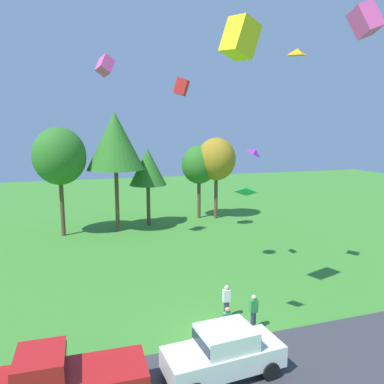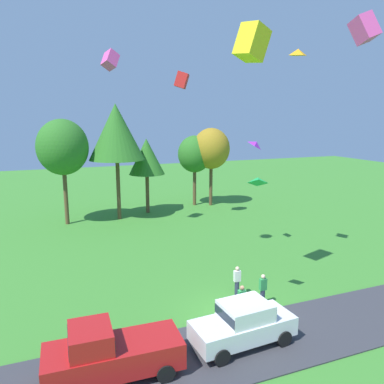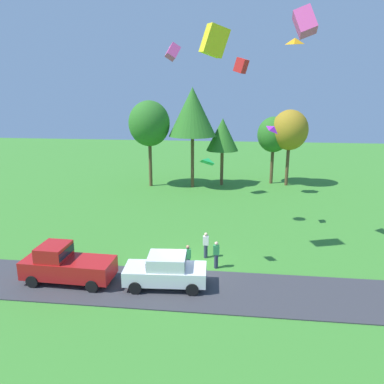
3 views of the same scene
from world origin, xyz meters
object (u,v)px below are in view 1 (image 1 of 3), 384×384
(car_sedan_mid_row, at_px, (224,350))
(tree_far_right, at_px, (59,157))
(kite_box_trailing_tail, at_px, (181,87))
(kite_box_high_right, at_px, (365,20))
(tree_right_of_center, at_px, (199,165))
(kite_box_topmost, at_px, (240,38))
(person_on_lawn, at_px, (226,302))
(kite_diamond_near_flag, at_px, (297,52))
(car_pickup_near_entrance, at_px, (62,382))
(kite_diamond_low_drifter, at_px, (246,189))
(tree_far_left, at_px, (148,167))
(kite_diamond_high_left, at_px, (256,152))
(person_watching_sky, at_px, (253,312))
(tree_left_of_center, at_px, (216,159))
(kite_box_over_trees, at_px, (105,65))
(tree_lone_near, at_px, (115,141))
(person_beside_suv, at_px, (227,326))

(car_sedan_mid_row, height_order, tree_far_right, tree_far_right)
(kite_box_trailing_tail, xyz_separation_m, kite_box_high_right, (2.78, -16.74, 0.87))
(tree_right_of_center, relative_size, kite_box_topmost, 4.99)
(person_on_lawn, xyz_separation_m, kite_diamond_near_flag, (5.04, 2.54, 12.38))
(car_sedan_mid_row, bearing_deg, car_pickup_near_entrance, -179.16)
(kite_diamond_low_drifter, height_order, kite_box_high_right, kite_box_high_right)
(person_on_lawn, height_order, tree_far_left, tree_far_left)
(kite_diamond_high_left, xyz_separation_m, kite_diamond_near_flag, (0.61, -3.28, 5.53))
(car_sedan_mid_row, relative_size, tree_far_left, 0.60)
(tree_far_right, distance_m, kite_diamond_low_drifter, 21.10)
(person_watching_sky, distance_m, tree_left_of_center, 23.28)
(tree_right_of_center, distance_m, kite_box_over_trees, 15.23)
(kite_diamond_high_left, bearing_deg, kite_diamond_near_flag, -79.49)
(person_on_lawn, relative_size, person_watching_sky, 1.00)
(kite_box_topmost, bearing_deg, kite_diamond_high_left, 55.93)
(tree_lone_near, bearing_deg, kite_diamond_low_drifter, -80.75)
(person_watching_sky, bearing_deg, kite_box_trailing_tail, 85.47)
(person_watching_sky, relative_size, kite_diamond_low_drifter, 2.14)
(person_watching_sky, xyz_separation_m, tree_far_left, (-0.54, 20.97, 4.81))
(kite_box_topmost, bearing_deg, tree_left_of_center, 70.72)
(person_beside_suv, xyz_separation_m, tree_right_of_center, (6.77, 23.09, 4.73))
(tree_lone_near, distance_m, kite_diamond_high_left, 14.36)
(person_watching_sky, relative_size, kite_box_topmost, 1.12)
(kite_diamond_high_left, bearing_deg, kite_box_topmost, -124.07)
(car_pickup_near_entrance, xyz_separation_m, car_sedan_mid_row, (5.65, 0.08, -0.07))
(person_beside_suv, xyz_separation_m, tree_lone_near, (-2.09, 20.24, 7.32))
(kite_diamond_near_flag, bearing_deg, kite_diamond_low_drifter, -140.80)
(car_sedan_mid_row, relative_size, tree_far_right, 0.48)
(tree_far_right, xyz_separation_m, kite_box_over_trees, (3.57, -5.30, 6.79))
(car_sedan_mid_row, bearing_deg, tree_far_left, 85.10)
(tree_far_left, distance_m, kite_box_trailing_tail, 9.01)
(person_beside_suv, bearing_deg, kite_box_high_right, -5.30)
(kite_diamond_near_flag, bearing_deg, tree_far_right, 129.23)
(person_beside_suv, bearing_deg, kite_diamond_near_flag, 38.21)
(person_on_lawn, relative_size, kite_box_topmost, 1.12)
(car_sedan_mid_row, xyz_separation_m, person_on_lawn, (1.83, 4.00, -0.16))
(car_pickup_near_entrance, xyz_separation_m, tree_left_of_center, (14.99, 24.32, 5.10))
(car_sedan_mid_row, distance_m, kite_box_topmost, 12.74)
(person_beside_suv, bearing_deg, tree_far_left, 87.14)
(car_pickup_near_entrance, distance_m, kite_box_topmost, 14.77)
(kite_box_over_trees, bearing_deg, person_on_lawn, -72.18)
(car_sedan_mid_row, height_order, person_on_lawn, car_sedan_mid_row)
(tree_far_right, height_order, kite_diamond_low_drifter, tree_far_right)
(tree_right_of_center, height_order, kite_diamond_high_left, kite_diamond_high_left)
(car_pickup_near_entrance, bearing_deg, kite_box_over_trees, 78.82)
(tree_left_of_center, bearing_deg, kite_diamond_high_left, -102.07)
(tree_far_right, xyz_separation_m, tree_left_of_center, (15.22, 2.09, -0.73))
(person_beside_suv, height_order, kite_box_high_right, kite_box_high_right)
(car_sedan_mid_row, distance_m, tree_far_left, 24.13)
(tree_far_right, distance_m, tree_right_of_center, 13.94)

